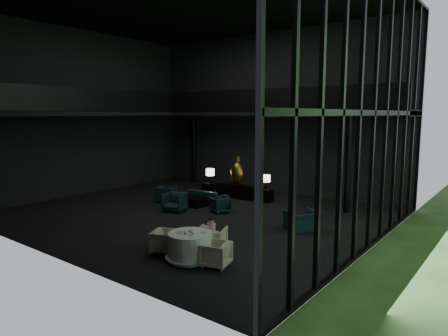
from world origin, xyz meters
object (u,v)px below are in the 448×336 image
Objects in this scene: window_armchair at (302,218)px; child at (211,226)px; lounge_armchair_west at (166,193)px; dining_chair_west at (165,241)px; side_table_right at (266,195)px; dining_chair_east at (216,254)px; bronze_urn at (238,172)px; dining_table at (190,248)px; side_table_left at (208,189)px; lounge_armchair_south at (175,200)px; console at (235,191)px; sofa at (206,194)px; table_lamp_left at (210,173)px; coffee_table at (196,201)px; table_lamp_right at (266,179)px; dining_chair_north at (211,238)px; lounge_armchair_east at (220,205)px.

child is (-1.20, -3.46, 0.28)m from window_armchair.
dining_chair_west is at bearing -158.62° from lounge_armchair_west.
child is (2.20, -6.63, 0.44)m from side_table_right.
bronze_urn is at bearing -162.70° from dining_chair_east.
child reaches higher than dining_chair_west.
dining_table is at bearing 17.93° from window_armchair.
lounge_armchair_west is 6.88m from child.
bronze_urn is 1.96× the size of dining_chair_west.
dining_table reaches higher than dining_chair_west.
lounge_armchair_south is at bearing -71.51° from side_table_left.
console is 7.92m from dining_chair_west.
sofa is at bearing -104.40° from console.
lounge_armchair_west is at bearing -97.00° from table_lamp_left.
dining_chair_east is at bearing -44.26° from coffee_table.
side_table_right is at bearing 90.00° from table_lamp_right.
table_lamp_right reaches higher than child.
child is at bearing -67.46° from dining_chair_north.
sofa reaches higher than dining_chair_east.
console reaches higher than lounge_armchair_east.
table_lamp_left is at bearing -175.91° from bronze_urn.
side_table_left is 0.97× the size of child.
sofa is 1.81m from lounge_armchair_west.
sofa is 0.79m from coffee_table.
sofa is 6.40m from child.
dining_chair_west is (-1.03, -0.84, -0.09)m from dining_chair_north.
bronze_urn is 1.83× the size of table_lamp_left.
lounge_armchair_south is (1.20, -3.75, -0.59)m from table_lamp_left.
dining_chair_west reaches higher than lounge_armchair_east.
lounge_armchair_south is (0.03, -2.01, 0.09)m from sofa.
side_table_left is 0.65× the size of dining_chair_north.
console is 5.83m from window_armchair.
lounge_armchair_east is 0.93× the size of dining_chair_west.
child reaches higher than window_armchair.
lounge_armchair_west is at bearing 140.68° from dining_table.
lounge_armchair_west is 1.21× the size of dining_chair_east.
lounge_armchair_west reaches higher than dining_chair_east.
bronze_urn is at bearing -89.07° from window_armchair.
lounge_armchair_east is 0.66× the size of lounge_armchair_south.
dining_chair_west reaches higher than dining_chair_east.
table_lamp_left is 0.70× the size of window_armchair.
side_table_left is 8.35m from child.
lounge_armchair_west is 1.61m from coffee_table.
dining_table is (4.23, -5.69, -0.05)m from sofa.
lounge_armchair_west is 6.71m from dining_chair_west.
lounge_armchair_east is (2.78, -2.75, -0.74)m from table_lamp_left.
window_armchair is at bearing -116.76° from lounge_armchair_west.
sofa is 3.46× the size of child.
table_lamp_right is 0.47× the size of dining_table.
coffee_table is 1.32× the size of dining_chair_east.
dining_chair_east reaches higher than coffee_table.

